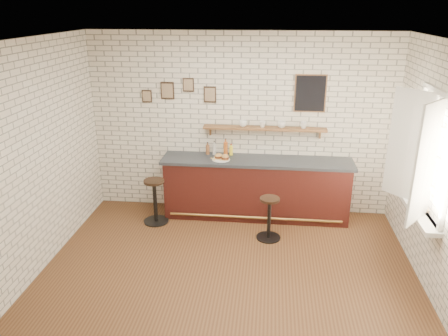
{
  "coord_description": "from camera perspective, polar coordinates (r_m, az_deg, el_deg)",
  "views": [
    {
      "loc": [
        0.49,
        -4.99,
        3.37
      ],
      "look_at": [
        -0.15,
        0.9,
        1.14
      ],
      "focal_mm": 35.0,
      "sensor_mm": 36.0,
      "label": 1
    }
  ],
  "objects": [
    {
      "name": "ground",
      "position": [
        6.04,
        0.54,
        -13.32
      ],
      "size": [
        5.0,
        5.0,
        0.0
      ],
      "primitive_type": "plane",
      "color": "brown",
      "rests_on": "ground"
    },
    {
      "name": "bar_counter",
      "position": [
        7.28,
        4.22,
        -2.63
      ],
      "size": [
        3.1,
        0.65,
        1.01
      ],
      "color": "#3D1410",
      "rests_on": "ground"
    },
    {
      "name": "sandwich_plate",
      "position": [
        7.06,
        -0.39,
        1.12
      ],
      "size": [
        0.28,
        0.28,
        0.01
      ],
      "primitive_type": "cylinder",
      "color": "white",
      "rests_on": "bar_counter"
    },
    {
      "name": "ciabatta_sandwich",
      "position": [
        7.04,
        -0.3,
        1.48
      ],
      "size": [
        0.27,
        0.19,
        0.08
      ],
      "color": "tan",
      "rests_on": "sandwich_plate"
    },
    {
      "name": "potato_chips",
      "position": [
        7.06,
        -0.61,
        1.19
      ],
      "size": [
        0.27,
        0.19,
        0.0
      ],
      "color": "#F1C755",
      "rests_on": "sandwich_plate"
    },
    {
      "name": "bitters_bottle_brown",
      "position": [
        7.31,
        -2.15,
        2.45
      ],
      "size": [
        0.06,
        0.06,
        0.21
      ],
      "color": "brown",
      "rests_on": "bar_counter"
    },
    {
      "name": "bitters_bottle_white",
      "position": [
        7.29,
        -1.27,
        2.5
      ],
      "size": [
        0.06,
        0.06,
        0.23
      ],
      "color": "beige",
      "rests_on": "bar_counter"
    },
    {
      "name": "bitters_bottle_amber",
      "position": [
        7.26,
        0.21,
        2.61
      ],
      "size": [
        0.07,
        0.07,
        0.28
      ],
      "color": "#AD511C",
      "rests_on": "bar_counter"
    },
    {
      "name": "condiment_bottle_yellow",
      "position": [
        7.27,
        0.94,
        2.32
      ],
      "size": [
        0.06,
        0.06,
        0.19
      ],
      "color": "yellow",
      "rests_on": "bar_counter"
    },
    {
      "name": "bar_stool_left",
      "position": [
        7.19,
        -9.0,
        -4.12
      ],
      "size": [
        0.41,
        0.41,
        0.74
      ],
      "color": "black",
      "rests_on": "ground"
    },
    {
      "name": "bar_stool_right",
      "position": [
        6.66,
        5.92,
        -6.37
      ],
      "size": [
        0.37,
        0.37,
        0.67
      ],
      "color": "black",
      "rests_on": "ground"
    },
    {
      "name": "wall_shelf",
      "position": [
        7.14,
        5.31,
        5.16
      ],
      "size": [
        2.0,
        0.18,
        0.18
      ],
      "color": "brown",
      "rests_on": "ground"
    },
    {
      "name": "shelf_cup_a",
      "position": [
        7.14,
        2.52,
        5.82
      ],
      "size": [
        0.17,
        0.17,
        0.1
      ],
      "primitive_type": "imported",
      "rotation": [
        0.0,
        0.0,
        0.4
      ],
      "color": "white",
      "rests_on": "wall_shelf"
    },
    {
      "name": "shelf_cup_b",
      "position": [
        7.12,
        5.05,
        5.72
      ],
      "size": [
        0.15,
        0.15,
        0.1
      ],
      "primitive_type": "imported",
      "rotation": [
        0.0,
        0.0,
        0.66
      ],
      "color": "white",
      "rests_on": "wall_shelf"
    },
    {
      "name": "shelf_cup_c",
      "position": [
        7.12,
        7.54,
        5.66
      ],
      "size": [
        0.19,
        0.19,
        0.11
      ],
      "primitive_type": "imported",
      "rotation": [
        0.0,
        0.0,
        1.08
      ],
      "color": "white",
      "rests_on": "wall_shelf"
    },
    {
      "name": "shelf_cup_d",
      "position": [
        7.14,
        10.37,
        5.51
      ],
      "size": [
        0.14,
        0.14,
        0.1
      ],
      "primitive_type": "imported",
      "rotation": [
        0.0,
        0.0,
        0.32
      ],
      "color": "white",
      "rests_on": "wall_shelf"
    },
    {
      "name": "back_wall_decor",
      "position": [
        7.1,
        4.05,
        9.8
      ],
      "size": [
        2.96,
        0.02,
        0.56
      ],
      "color": "black",
      "rests_on": "ground"
    },
    {
      "name": "window_sill",
      "position": [
        6.14,
        23.85,
        -5.0
      ],
      "size": [
        0.2,
        1.35,
        0.06
      ],
      "color": "white",
      "rests_on": "ground"
    },
    {
      "name": "casement_window",
      "position": [
        5.86,
        24.5,
        1.64
      ],
      "size": [
        0.4,
        1.3,
        1.56
      ],
      "color": "white",
      "rests_on": "ground"
    },
    {
      "name": "book_lower",
      "position": [
        6.1,
        23.78,
        -4.74
      ],
      "size": [
        0.21,
        0.25,
        0.02
      ],
      "primitive_type": "imported",
      "rotation": [
        0.0,
        0.0,
        -0.19
      ],
      "color": "tan",
      "rests_on": "window_sill"
    },
    {
      "name": "book_upper",
      "position": [
        6.11,
        23.75,
        -4.48
      ],
      "size": [
        0.26,
        0.3,
        0.02
      ],
      "primitive_type": "imported",
      "rotation": [
        0.0,
        0.0,
        -0.35
      ],
      "color": "tan",
      "rests_on": "book_lower"
    }
  ]
}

